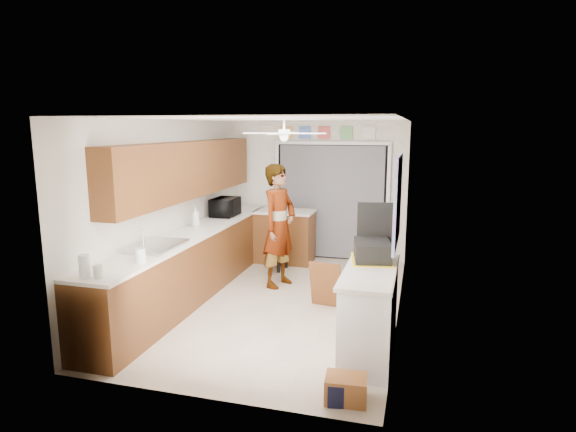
# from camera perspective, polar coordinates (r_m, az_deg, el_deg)

# --- Properties ---
(floor) EXTENTS (5.00, 5.00, 0.00)m
(floor) POSITION_cam_1_polar(r_m,az_deg,el_deg) (6.81, -0.91, -10.15)
(floor) COLOR #C0AF9B
(floor) RESTS_ON ground
(ceiling) EXTENTS (5.00, 5.00, 0.00)m
(ceiling) POSITION_cam_1_polar(r_m,az_deg,el_deg) (6.37, -0.97, 11.37)
(ceiling) COLOR white
(ceiling) RESTS_ON ground
(wall_back) EXTENTS (3.20, 0.00, 3.20)m
(wall_back) POSITION_cam_1_polar(r_m,az_deg,el_deg) (8.88, 3.60, 3.03)
(wall_back) COLOR silver
(wall_back) RESTS_ON ground
(wall_front) EXTENTS (3.20, 0.00, 3.20)m
(wall_front) POSITION_cam_1_polar(r_m,az_deg,el_deg) (4.20, -10.59, -5.67)
(wall_front) COLOR silver
(wall_front) RESTS_ON ground
(wall_left) EXTENTS (0.00, 5.00, 5.00)m
(wall_left) POSITION_cam_1_polar(r_m,az_deg,el_deg) (7.09, -13.45, 0.85)
(wall_left) COLOR silver
(wall_left) RESTS_ON ground
(wall_right) EXTENTS (0.00, 5.00, 5.00)m
(wall_right) POSITION_cam_1_polar(r_m,az_deg,el_deg) (6.23, 13.34, -0.46)
(wall_right) COLOR silver
(wall_right) RESTS_ON ground
(left_base_cabinets) EXTENTS (0.60, 4.80, 0.90)m
(left_base_cabinets) POSITION_cam_1_polar(r_m,az_deg,el_deg) (7.13, -11.05, -5.60)
(left_base_cabinets) COLOR brown
(left_base_cabinets) RESTS_ON floor
(left_countertop) EXTENTS (0.62, 4.80, 0.04)m
(left_countertop) POSITION_cam_1_polar(r_m,az_deg,el_deg) (7.01, -11.11, -1.91)
(left_countertop) COLOR white
(left_countertop) RESTS_ON left_base_cabinets
(upper_cabinets) EXTENTS (0.32, 4.00, 0.80)m
(upper_cabinets) POSITION_cam_1_polar(r_m,az_deg,el_deg) (7.12, -11.73, 5.43)
(upper_cabinets) COLOR brown
(upper_cabinets) RESTS_ON wall_left
(sink_basin) EXTENTS (0.50, 0.76, 0.06)m
(sink_basin) POSITION_cam_1_polar(r_m,az_deg,el_deg) (6.15, -15.26, -3.51)
(sink_basin) COLOR silver
(sink_basin) RESTS_ON left_countertop
(faucet) EXTENTS (0.03, 0.03, 0.22)m
(faucet) POSITION_cam_1_polar(r_m,az_deg,el_deg) (6.22, -16.81, -2.52)
(faucet) COLOR silver
(faucet) RESTS_ON left_countertop
(peninsula_base) EXTENTS (1.00, 0.60, 0.90)m
(peninsula_base) POSITION_cam_1_polar(r_m,az_deg,el_deg) (8.66, -0.39, -2.52)
(peninsula_base) COLOR brown
(peninsula_base) RESTS_ON floor
(peninsula_top) EXTENTS (1.04, 0.64, 0.04)m
(peninsula_top) POSITION_cam_1_polar(r_m,az_deg,el_deg) (8.56, -0.39, 0.54)
(peninsula_top) COLOR white
(peninsula_top) RESTS_ON peninsula_base
(back_opening_recess) EXTENTS (2.00, 0.06, 2.10)m
(back_opening_recess) POSITION_cam_1_polar(r_m,az_deg,el_deg) (8.83, 5.13, 1.66)
(back_opening_recess) COLOR black
(back_opening_recess) RESTS_ON wall_back
(curtain_panel) EXTENTS (1.90, 0.03, 2.05)m
(curtain_panel) POSITION_cam_1_polar(r_m,az_deg,el_deg) (8.79, 5.09, 1.62)
(curtain_panel) COLOR slate
(curtain_panel) RESTS_ON wall_back
(door_trim_left) EXTENTS (0.06, 0.04, 2.10)m
(door_trim_left) POSITION_cam_1_polar(r_m,az_deg,el_deg) (9.03, -1.28, 1.90)
(door_trim_left) COLOR white
(door_trim_left) RESTS_ON wall_back
(door_trim_right) EXTENTS (0.06, 0.04, 2.10)m
(door_trim_right) POSITION_cam_1_polar(r_m,az_deg,el_deg) (8.68, 11.74, 1.33)
(door_trim_right) COLOR white
(door_trim_right) RESTS_ON wall_back
(door_trim_head) EXTENTS (2.10, 0.04, 0.06)m
(door_trim_head) POSITION_cam_1_polar(r_m,az_deg,el_deg) (8.70, 5.21, 8.61)
(door_trim_head) COLOR white
(door_trim_head) RESTS_ON wall_back
(header_frame_0) EXTENTS (0.22, 0.02, 0.22)m
(header_frame_0) POSITION_cam_1_polar(r_m,az_deg,el_deg) (8.91, -0.20, 9.86)
(header_frame_0) COLOR gold
(header_frame_0) RESTS_ON wall_back
(header_frame_1) EXTENTS (0.22, 0.02, 0.22)m
(header_frame_1) POSITION_cam_1_polar(r_m,az_deg,el_deg) (8.83, 2.02, 9.84)
(header_frame_1) COLOR #4D77CF
(header_frame_1) RESTS_ON wall_back
(header_frame_2) EXTENTS (0.22, 0.02, 0.22)m
(header_frame_2) POSITION_cam_1_polar(r_m,az_deg,el_deg) (8.75, 4.29, 9.81)
(header_frame_2) COLOR #C7504A
(header_frame_2) RESTS_ON wall_back
(header_frame_3) EXTENTS (0.22, 0.02, 0.22)m
(header_frame_3) POSITION_cam_1_polar(r_m,az_deg,el_deg) (8.68, 6.92, 9.76)
(header_frame_3) COLOR #67AF64
(header_frame_3) RESTS_ON wall_back
(header_frame_4) EXTENTS (0.22, 0.02, 0.22)m
(header_frame_4) POSITION_cam_1_polar(r_m,az_deg,el_deg) (8.63, 9.58, 9.69)
(header_frame_4) COLOR silver
(header_frame_4) RESTS_ON wall_back
(route66_sign) EXTENTS (0.22, 0.02, 0.26)m
(route66_sign) POSITION_cam_1_polar(r_m,az_deg,el_deg) (9.01, -2.37, 9.85)
(route66_sign) COLOR silver
(route66_sign) RESTS_ON wall_back
(right_counter_base) EXTENTS (0.50, 1.40, 0.90)m
(right_counter_base) POSITION_cam_1_polar(r_m,az_deg,el_deg) (5.31, 9.70, -11.26)
(right_counter_base) COLOR white
(right_counter_base) RESTS_ON floor
(right_counter_top) EXTENTS (0.54, 1.44, 0.04)m
(right_counter_top) POSITION_cam_1_polar(r_m,az_deg,el_deg) (5.16, 9.75, -6.39)
(right_counter_top) COLOR white
(right_counter_top) RESTS_ON right_counter_base
(abstract_painting) EXTENTS (0.03, 1.15, 0.95)m
(abstract_painting) POSITION_cam_1_polar(r_m,az_deg,el_deg) (5.18, 12.87, 1.85)
(abstract_painting) COLOR #F85BCE
(abstract_painting) RESTS_ON wall_right
(ceiling_fan) EXTENTS (1.14, 1.14, 0.24)m
(ceiling_fan) POSITION_cam_1_polar(r_m,az_deg,el_deg) (6.57, -0.47, 9.78)
(ceiling_fan) COLOR white
(ceiling_fan) RESTS_ON ceiling
(microwave) EXTENTS (0.38, 0.55, 0.30)m
(microwave) POSITION_cam_1_polar(r_m,az_deg,el_deg) (8.07, -7.44, 1.07)
(microwave) COLOR black
(microwave) RESTS_ON left_countertop
(soap_bottle) EXTENTS (0.15, 0.15, 0.31)m
(soap_bottle) POSITION_cam_1_polar(r_m,az_deg,el_deg) (7.31, -10.90, -0.01)
(soap_bottle) COLOR silver
(soap_bottle) RESTS_ON left_countertop
(jar_a) EXTENTS (0.14, 0.14, 0.16)m
(jar_a) POSITION_cam_1_polar(r_m,az_deg,el_deg) (5.53, -17.10, -4.49)
(jar_a) COLOR silver
(jar_a) RESTS_ON left_countertop
(jar_b) EXTENTS (0.11, 0.11, 0.13)m
(jar_b) POSITION_cam_1_polar(r_m,az_deg,el_deg) (5.11, -21.61, -6.14)
(jar_b) COLOR silver
(jar_b) RESTS_ON left_countertop
(paper_towel_roll) EXTENTS (0.14, 0.14, 0.23)m
(paper_towel_roll) POSITION_cam_1_polar(r_m,az_deg,el_deg) (5.17, -23.00, -5.51)
(paper_towel_roll) COLOR white
(paper_towel_roll) RESTS_ON left_countertop
(suitcase) EXTENTS (0.47, 0.57, 0.22)m
(suitcase) POSITION_cam_1_polar(r_m,az_deg,el_deg) (5.44, 9.94, -4.07)
(suitcase) COLOR black
(suitcase) RESTS_ON right_counter_top
(suitcase_rim) EXTENTS (0.54, 0.65, 0.02)m
(suitcase_rim) POSITION_cam_1_polar(r_m,az_deg,el_deg) (5.47, 9.90, -5.19)
(suitcase_rim) COLOR yellow
(suitcase_rim) RESTS_ON suitcase
(suitcase_lid) EXTENTS (0.42, 0.10, 0.50)m
(suitcase_lid) POSITION_cam_1_polar(r_m,az_deg,el_deg) (5.67, 10.31, -0.91)
(suitcase_lid) COLOR black
(suitcase_lid) RESTS_ON suitcase
(cardboard_box) EXTENTS (0.39, 0.31, 0.23)m
(cardboard_box) POSITION_cam_1_polar(r_m,az_deg,el_deg) (4.57, 6.89, -19.65)
(cardboard_box) COLOR #A86335
(cardboard_box) RESTS_ON floor
(navy_crate) EXTENTS (0.37, 0.33, 0.20)m
(navy_crate) POSITION_cam_1_polar(r_m,az_deg,el_deg) (4.58, 6.89, -19.82)
(navy_crate) COLOR #151735
(navy_crate) RESTS_ON floor
(cabinet_door_panel) EXTENTS (0.44, 0.22, 0.63)m
(cabinet_door_panel) POSITION_cam_1_polar(r_m,az_deg,el_deg) (6.54, 4.49, -8.10)
(cabinet_door_panel) COLOR brown
(cabinet_door_panel) RESTS_ON floor
(man) EXTENTS (0.64, 0.79, 1.87)m
(man) POSITION_cam_1_polar(r_m,az_deg,el_deg) (7.26, -1.06, -1.18)
(man) COLOR white
(man) RESTS_ON floor
(dog) EXTENTS (0.36, 0.65, 0.48)m
(dog) POSITION_cam_1_polar(r_m,az_deg,el_deg) (8.22, -1.15, -4.74)
(dog) COLOR black
(dog) RESTS_ON floor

